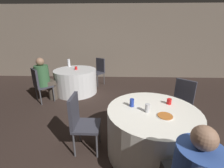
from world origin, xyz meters
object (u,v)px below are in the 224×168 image
(chair_far_northeast, at_px, (99,69))
(chair_near_northeast, at_px, (182,99))
(pizza_plate_near, at_px, (165,116))
(table_far, at_px, (76,81))
(soda_can_blue, at_px, (132,103))
(person_green_jacket, at_px, (45,79))
(soda_can_silver, at_px, (147,108))
(bottle_far, at_px, (69,63))
(chair_near_west, at_px, (80,119))
(chair_far_southwest, at_px, (39,83))
(table_near, at_px, (151,131))

(chair_far_northeast, bearing_deg, chair_near_northeast, 164.54)
(pizza_plate_near, bearing_deg, chair_far_northeast, 110.68)
(table_far, xyz_separation_m, soda_can_blue, (1.50, -2.30, 0.43))
(table_far, relative_size, chair_far_northeast, 1.36)
(person_green_jacket, height_order, soda_can_silver, person_green_jacket)
(soda_can_silver, distance_m, bottle_far, 3.53)
(chair_near_northeast, bearing_deg, chair_near_west, 66.69)
(pizza_plate_near, distance_m, soda_can_silver, 0.25)
(chair_near_west, relative_size, pizza_plate_near, 4.21)
(person_green_jacket, xyz_separation_m, soda_can_blue, (2.14, -1.69, 0.18))
(chair_far_southwest, distance_m, bottle_far, 1.28)
(chair_near_west, bearing_deg, soda_can_blue, 97.41)
(table_near, bearing_deg, soda_can_silver, -151.10)
(table_near, height_order, bottle_far, bottle_far)
(table_far, bearing_deg, chair_far_northeast, 53.55)
(chair_far_southwest, bearing_deg, pizza_plate_near, 11.27)
(chair_near_northeast, bearing_deg, chair_far_southwest, 28.63)
(table_near, distance_m, table_far, 3.01)
(table_near, distance_m, bottle_far, 3.58)
(table_far, bearing_deg, table_near, -53.21)
(chair_far_southwest, distance_m, person_green_jacket, 0.17)
(soda_can_blue, bearing_deg, table_far, 123.00)
(chair_near_west, xyz_separation_m, soda_can_silver, (0.99, -0.06, 0.24))
(table_far, height_order, chair_far_southwest, chair_far_southwest)
(chair_far_southwest, bearing_deg, chair_far_northeast, 94.82)
(soda_can_silver, bearing_deg, chair_near_west, 176.26)
(chair_near_northeast, relative_size, pizza_plate_near, 4.21)
(table_far, relative_size, bottle_far, 5.15)
(chair_near_west, bearing_deg, bottle_far, -159.79)
(chair_near_west, height_order, chair_near_northeast, same)
(table_far, bearing_deg, pizza_plate_near, -53.44)
(chair_far_southwest, distance_m, soda_can_silver, 3.02)
(table_near, height_order, table_far, same)
(table_far, relative_size, pizza_plate_near, 5.71)
(table_near, bearing_deg, chair_far_southwest, 146.65)
(chair_near_west, bearing_deg, person_green_jacket, -142.49)
(chair_far_northeast, relative_size, bottle_far, 3.80)
(pizza_plate_near, height_order, bottle_far, bottle_far)
(chair_far_northeast, bearing_deg, chair_near_west, 128.04)
(table_near, relative_size, bottle_far, 5.48)
(chair_near_northeast, bearing_deg, table_near, 90.00)
(chair_near_west, relative_size, chair_far_southwest, 1.00)
(chair_near_west, distance_m, chair_far_northeast, 3.25)
(chair_far_northeast, relative_size, chair_far_southwest, 1.00)
(chair_far_southwest, height_order, bottle_far, bottle_far)
(soda_can_blue, distance_m, soda_can_silver, 0.26)
(person_green_jacket, distance_m, bottle_far, 1.13)
(chair_far_northeast, xyz_separation_m, soda_can_blue, (0.87, -3.15, 0.24))
(chair_far_southwest, relative_size, soda_can_blue, 7.64)
(bottle_far, bearing_deg, table_near, -53.43)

